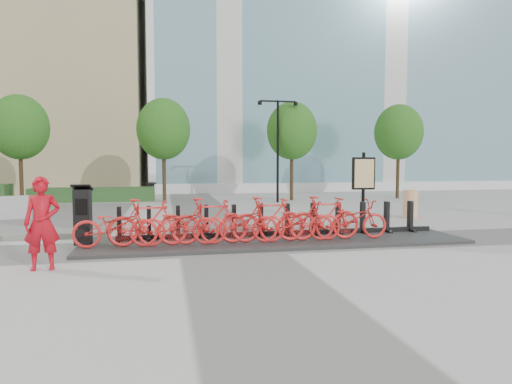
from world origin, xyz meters
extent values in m
plane|color=#A1A1A0|center=(0.00, 0.00, 0.00)|extent=(120.00, 120.00, 0.00)
cube|color=teal|center=(14.00, 26.00, 12.00)|extent=(32.00, 16.00, 24.00)
cube|color=#2E5023|center=(-5.00, 13.20, 0.35)|extent=(6.00, 1.20, 0.70)
cylinder|color=#4D3B24|center=(-8.00, 12.00, 1.50)|extent=(0.18, 0.18, 3.00)
ellipsoid|color=#1C470E|center=(-8.00, 12.00, 3.60)|extent=(2.60, 2.60, 2.99)
cylinder|color=#4D3B24|center=(-1.50, 12.00, 1.50)|extent=(0.18, 0.18, 3.00)
ellipsoid|color=#1C470E|center=(-1.50, 12.00, 3.60)|extent=(2.60, 2.60, 2.99)
cylinder|color=#4D3B24|center=(5.00, 12.00, 1.50)|extent=(0.18, 0.18, 3.00)
ellipsoid|color=#1C470E|center=(5.00, 12.00, 3.60)|extent=(2.60, 2.60, 2.99)
cylinder|color=#4D3B24|center=(11.00, 12.00, 1.50)|extent=(0.18, 0.18, 3.00)
ellipsoid|color=#1C470E|center=(11.00, 12.00, 3.60)|extent=(2.60, 2.60, 2.99)
cylinder|color=black|center=(4.00, 11.00, 2.50)|extent=(0.12, 0.12, 5.00)
cube|color=black|center=(3.55, 11.00, 4.95)|extent=(0.90, 0.08, 0.08)
cube|color=black|center=(4.45, 11.00, 4.95)|extent=(0.90, 0.08, 0.08)
cylinder|color=black|center=(3.10, 11.00, 4.85)|extent=(0.20, 0.20, 0.18)
cylinder|color=black|center=(4.90, 11.00, 4.85)|extent=(0.20, 0.20, 0.18)
cube|color=#303030|center=(1.30, 0.30, 0.04)|extent=(9.60, 2.40, 0.08)
imported|color=red|center=(-2.60, -0.05, 0.58)|extent=(1.90, 0.66, 1.00)
imported|color=red|center=(-1.88, -0.05, 0.64)|extent=(1.85, 0.52, 1.11)
imported|color=red|center=(-1.16, -0.05, 0.58)|extent=(1.90, 0.66, 1.00)
imported|color=red|center=(-0.44, -0.05, 0.64)|extent=(1.85, 0.52, 1.11)
imported|color=red|center=(0.28, -0.05, 0.58)|extent=(1.90, 0.66, 1.00)
imported|color=red|center=(1.00, -0.05, 0.64)|extent=(1.85, 0.52, 1.11)
imported|color=red|center=(1.72, -0.05, 0.58)|extent=(1.90, 0.66, 1.00)
imported|color=red|center=(2.44, -0.05, 0.64)|extent=(1.85, 0.52, 1.11)
imported|color=red|center=(3.16, -0.05, 0.58)|extent=(1.90, 0.66, 1.00)
cube|color=black|center=(-3.39, 0.45, 0.74)|extent=(0.39, 0.34, 1.32)
cube|color=black|center=(-3.39, 0.45, 1.44)|extent=(0.47, 0.40, 0.17)
cube|color=black|center=(-3.39, 0.28, 1.00)|extent=(0.26, 0.04, 0.37)
imported|color=#B50B18|center=(-3.76, -1.67, 0.89)|extent=(0.68, 0.47, 1.78)
cylinder|color=#FF7401|center=(7.20, 4.08, 0.50)|extent=(0.61, 0.61, 1.01)
cylinder|color=black|center=(4.93, 3.12, 1.17)|extent=(0.11, 0.11, 2.34)
cube|color=black|center=(4.93, 3.12, 1.65)|extent=(0.77, 0.14, 1.06)
cube|color=#E8C680|center=(4.93, 3.06, 1.65)|extent=(0.66, 0.05, 0.93)
camera|label=1|loc=(-1.48, -10.85, 2.08)|focal=32.00mm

